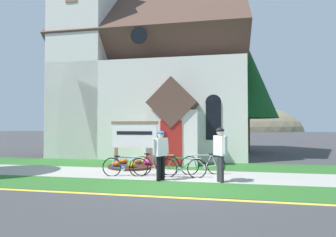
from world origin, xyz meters
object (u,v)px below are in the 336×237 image
Objects in this scene: bicycle_black at (203,165)px; roadside_conifer at (247,82)px; cyclist_in_white_jersey at (220,150)px; bicycle_white at (125,166)px; cyclist_in_blue_jersey at (161,151)px; bicycle_green at (182,168)px; bicycle_yellow at (156,165)px; church_sign at (134,136)px.

roadside_conifer is at bearing 72.83° from bicycle_black.
bicycle_black is at bearing 115.49° from cyclist_in_white_jersey.
bicycle_white is at bearing -119.83° from roadside_conifer.
cyclist_in_blue_jersey is 11.59m from roadside_conifer.
roadside_conifer is at bearing 70.11° from bicycle_green.
bicycle_black is at bearing 44.61° from cyclist_in_blue_jersey.
bicycle_yellow reaches higher than bicycle_white.
church_sign is 4.73m from cyclist_in_white_jersey.
cyclist_in_white_jersey reaches higher than bicycle_black.
cyclist_in_blue_jersey is (1.44, -0.48, 0.63)m from bicycle_white.
bicycle_black is at bearing 15.21° from bicycle_yellow.
church_sign reaches higher than cyclist_in_blue_jersey.
bicycle_yellow is 1.14m from bicycle_white.
cyclist_in_white_jersey is (1.34, -0.55, 0.71)m from bicycle_green.
cyclist_in_blue_jersey reaches higher than bicycle_green.
roadside_conifer reaches higher than bicycle_yellow.
bicycle_black is 1.59m from cyclist_in_white_jersey.
cyclist_in_white_jersey is 1.06× the size of cyclist_in_blue_jersey.
cyclist_in_white_jersey is at bearing -101.75° from roadside_conifer.
bicycle_yellow is (1.45, -1.97, -1.00)m from church_sign.
roadside_conifer is at bearing 64.23° from bicycle_yellow.
bicycle_yellow is (-1.75, -0.48, 0.00)m from bicycle_black.
bicycle_yellow is at bearing 20.60° from bicycle_white.
church_sign reaches higher than bicycle_green.
bicycle_black is 0.97× the size of bicycle_green.
bicycle_green is 1.03× the size of cyclist_in_blue_jersey.
bicycle_black is 1.03m from bicycle_green.
church_sign is 1.32× the size of bicycle_white.
bicycle_white is at bearing -80.80° from church_sign.
cyclist_in_blue_jersey is (0.37, -0.88, 0.61)m from bicycle_yellow.
cyclist_in_blue_jersey is 0.23× the size of roadside_conifer.
bicycle_black reaches higher than bicycle_white.
bicycle_green is at bearing 157.56° from cyclist_in_white_jersey.
cyclist_in_blue_jersey is at bearing -135.39° from bicycle_black.
church_sign is 3.41m from cyclist_in_blue_jersey.
bicycle_white is at bearing -176.10° from bicycle_green.
bicycle_black is at bearing 17.29° from bicycle_white.
roadside_conifer is at bearing 78.25° from cyclist_in_white_jersey.
cyclist_in_white_jersey is at bearing -18.97° from bicycle_yellow.
roadside_conifer reaches higher than church_sign.
bicycle_yellow is at bearing 112.97° from cyclist_in_blue_jersey.
cyclist_in_blue_jersey is (1.82, -2.85, -0.39)m from church_sign.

